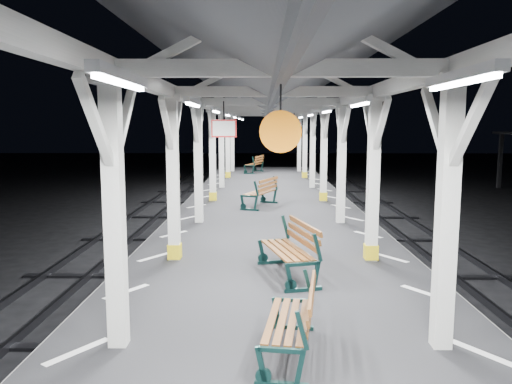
{
  "coord_description": "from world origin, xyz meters",
  "views": [
    {
      "loc": [
        -0.22,
        -7.91,
        3.72
      ],
      "look_at": [
        -0.36,
        3.5,
        2.2
      ],
      "focal_mm": 35.0,
      "sensor_mm": 36.0,
      "label": 1
    }
  ],
  "objects_px": {
    "bench_near": "(296,319)",
    "bench_mid": "(293,248)",
    "bench_far": "(263,191)",
    "bench_extra": "(256,164)"
  },
  "relations": [
    {
      "from": "bench_near",
      "to": "bench_far",
      "type": "bearing_deg",
      "value": 99.77
    },
    {
      "from": "bench_mid",
      "to": "bench_extra",
      "type": "distance_m",
      "value": 20.11
    },
    {
      "from": "bench_near",
      "to": "bench_mid",
      "type": "relative_size",
      "value": 0.85
    },
    {
      "from": "bench_extra",
      "to": "bench_mid",
      "type": "bearing_deg",
      "value": -71.28
    },
    {
      "from": "bench_far",
      "to": "bench_mid",
      "type": "bearing_deg",
      "value": -64.15
    },
    {
      "from": "bench_extra",
      "to": "bench_near",
      "type": "bearing_deg",
      "value": -72.03
    },
    {
      "from": "bench_near",
      "to": "bench_mid",
      "type": "bearing_deg",
      "value": 94.92
    },
    {
      "from": "bench_far",
      "to": "bench_extra",
      "type": "distance_m",
      "value": 12.29
    },
    {
      "from": "bench_near",
      "to": "bench_far",
      "type": "xyz_separation_m",
      "value": [
        -0.38,
        10.97,
        0.07
      ]
    },
    {
      "from": "bench_mid",
      "to": "bench_extra",
      "type": "relative_size",
      "value": 0.98
    }
  ]
}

